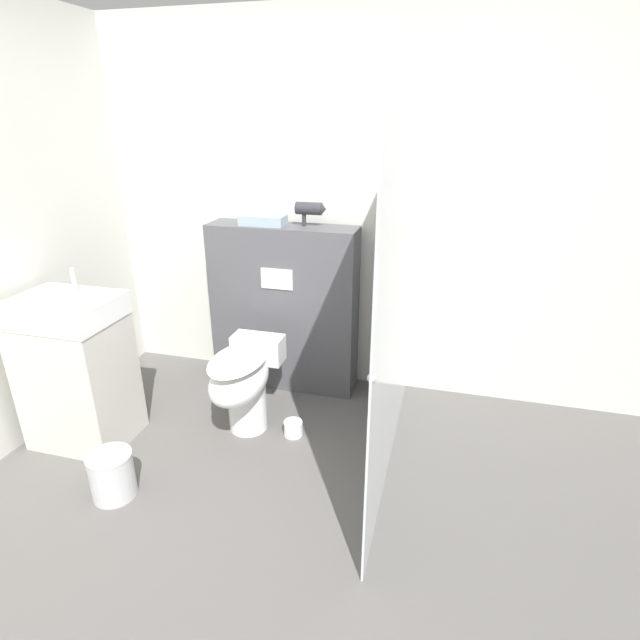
% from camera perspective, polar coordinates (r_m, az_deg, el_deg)
% --- Properties ---
extents(ground_plane, '(12.00, 12.00, 0.00)m').
position_cam_1_polar(ground_plane, '(2.52, -10.03, -25.94)').
color(ground_plane, '#565451').
extents(wall_back, '(8.00, 0.06, 2.50)m').
position_cam_1_polar(wall_back, '(3.47, 1.39, 12.20)').
color(wall_back, silver).
rests_on(wall_back, ground_plane).
extents(partition_panel, '(1.03, 0.27, 1.19)m').
position_cam_1_polar(partition_panel, '(3.55, -4.09, 1.33)').
color(partition_panel, '#4C4C51').
rests_on(partition_panel, ground_plane).
extents(shower_glass, '(0.04, 1.74, 2.05)m').
position_cam_1_polar(shower_glass, '(2.58, 9.07, 3.05)').
color(shower_glass, silver).
rests_on(shower_glass, ground_plane).
extents(toilet, '(0.33, 0.66, 0.55)m').
position_cam_1_polar(toilet, '(3.12, -8.69, -6.93)').
color(toilet, white).
rests_on(toilet, ground_plane).
extents(sink_vanity, '(0.57, 0.44, 1.06)m').
position_cam_1_polar(sink_vanity, '(3.30, -26.05, -5.25)').
color(sink_vanity, beige).
rests_on(sink_vanity, ground_plane).
extents(hair_drier, '(0.20, 0.08, 0.16)m').
position_cam_1_polar(hair_drier, '(3.32, -1.12, 12.56)').
color(hair_drier, '#2D2D33').
rests_on(hair_drier, partition_panel).
extents(folded_towel, '(0.30, 0.15, 0.07)m').
position_cam_1_polar(folded_towel, '(3.40, -6.53, 11.28)').
color(folded_towel, '#8C9EAD').
rests_on(folded_towel, partition_panel).
extents(spare_toilet_roll, '(0.12, 0.12, 0.10)m').
position_cam_1_polar(spare_toilet_roll, '(3.20, -3.08, -12.25)').
color(spare_toilet_roll, white).
rests_on(spare_toilet_roll, ground_plane).
extents(waste_bin, '(0.23, 0.23, 0.25)m').
position_cam_1_polar(waste_bin, '(2.93, -22.66, -16.04)').
color(waste_bin, silver).
rests_on(waste_bin, ground_plane).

